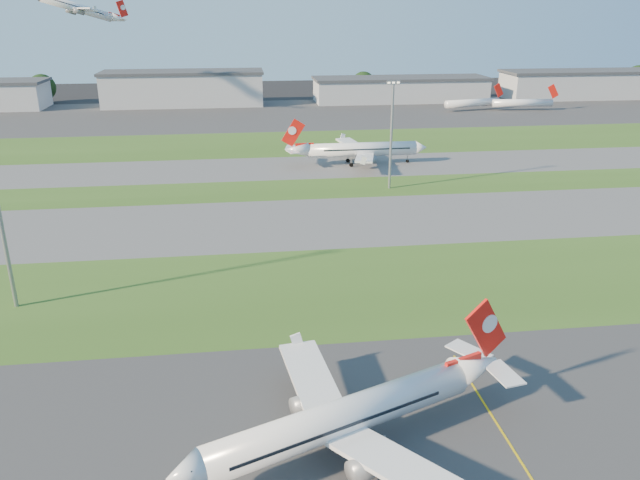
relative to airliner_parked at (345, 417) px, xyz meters
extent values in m
cube|color=#32521B|center=(11.85, 37.96, -3.94)|extent=(300.00, 34.00, 0.01)
cube|color=#515154|center=(11.85, 70.96, -3.94)|extent=(300.00, 32.00, 0.01)
cube|color=#32521B|center=(11.85, 95.96, -3.94)|extent=(300.00, 18.00, 0.01)
cube|color=#515154|center=(11.85, 117.96, -3.94)|extent=(300.00, 26.00, 0.01)
cube|color=#32521B|center=(11.85, 150.96, -3.94)|extent=(300.00, 40.00, 0.01)
cube|color=#333335|center=(11.85, 210.96, -3.94)|extent=(400.00, 80.00, 0.01)
cylinder|color=white|center=(-0.32, -0.13, 0.11)|extent=(28.19, 14.36, 3.67)
cube|color=red|center=(16.65, 6.82, 5.03)|extent=(5.92, 2.68, 7.30)
cube|color=white|center=(3.50, -6.91, -0.37)|extent=(12.06, 14.24, 1.49)
cube|color=white|center=(-2.35, 7.38, -0.37)|extent=(6.38, 14.95, 1.49)
cylinder|color=gray|center=(1.35, -5.50, -1.43)|extent=(4.59, 3.59, 2.22)
cylinder|color=gray|center=(-2.89, 4.87, -1.43)|extent=(4.59, 3.59, 2.22)
cylinder|color=white|center=(24.97, 119.43, 0.35)|extent=(30.69, 4.25, 3.88)
cube|color=red|center=(5.56, 119.19, 5.56)|extent=(6.63, 0.44, 7.73)
cube|color=white|center=(23.85, 127.59, -0.16)|extent=(8.33, 15.99, 1.58)
cube|color=white|center=(24.04, 111.24, -0.16)|extent=(8.00, 15.97, 1.58)
cylinder|color=gray|center=(25.41, 125.36, -1.29)|extent=(4.32, 2.40, 2.35)
cylinder|color=gray|center=(25.55, 113.51, -1.29)|extent=(4.32, 2.40, 2.35)
cylinder|color=white|center=(-68.15, 210.97, 37.61)|extent=(24.89, 15.79, 3.37)
cube|color=white|center=(-63.95, 205.19, 37.17)|extent=(11.96, 12.45, 1.37)
cube|color=white|center=(-70.80, 217.60, 37.17)|extent=(7.27, 13.86, 1.37)
cylinder|color=gray|center=(-66.05, 206.26, 36.19)|extent=(4.24, 3.58, 2.04)
cylinder|color=gray|center=(-71.02, 215.25, 36.19)|extent=(4.24, 3.58, 2.04)
cylinder|color=white|center=(90.66, 209.86, -0.74)|extent=(26.02, 9.23, 3.20)
cube|color=red|center=(103.29, 212.92, 4.06)|extent=(5.10, 1.51, 6.16)
cylinder|color=white|center=(112.02, 207.07, -0.74)|extent=(26.14, 4.65, 3.20)
cube|color=red|center=(125.00, 206.35, 4.06)|extent=(5.18, 0.59, 6.16)
cylinder|color=gray|center=(-43.15, 37.96, 8.56)|extent=(0.60, 0.60, 25.00)
cylinder|color=gray|center=(26.85, 93.96, 8.56)|extent=(0.60, 0.60, 25.00)
cube|color=gray|center=(26.85, 93.96, 21.46)|extent=(3.20, 0.50, 0.80)
cube|color=#FFF2CC|center=(26.85, 93.96, 21.46)|extent=(2.80, 0.70, 0.35)
cube|color=#A8ABB0|center=(-33.15, 240.96, 3.06)|extent=(70.00, 22.00, 14.00)
cube|color=#383A3F|center=(-33.15, 240.96, 10.66)|extent=(71.40, 23.00, 1.20)
cube|color=#A8ABB0|center=(66.85, 240.96, 1.06)|extent=(80.00, 22.00, 10.00)
cube|color=#383A3F|center=(66.85, 240.96, 6.66)|extent=(81.60, 23.00, 1.20)
cube|color=#A8ABB0|center=(166.85, 240.96, 2.06)|extent=(95.00, 22.00, 12.00)
cube|color=#383A3F|center=(166.85, 240.96, 8.66)|extent=(96.90, 23.00, 1.20)
cylinder|color=black|center=(-98.15, 255.96, -1.74)|extent=(1.00, 1.00, 4.40)
sphere|color=black|center=(-98.15, 255.96, 3.21)|extent=(12.10, 12.10, 12.10)
cylinder|color=black|center=(-8.15, 251.96, -2.14)|extent=(1.00, 1.00, 3.60)
sphere|color=black|center=(-8.15, 251.96, 1.91)|extent=(9.90, 9.90, 9.90)
cylinder|color=black|center=(51.85, 254.96, -1.84)|extent=(1.00, 1.00, 4.20)
sphere|color=black|center=(51.85, 254.96, 2.88)|extent=(11.55, 11.55, 11.55)
cylinder|color=black|center=(126.85, 252.96, -2.04)|extent=(1.00, 1.00, 3.80)
sphere|color=black|center=(126.85, 252.96, 2.23)|extent=(10.45, 10.45, 10.45)
cylinder|color=black|center=(196.85, 256.96, -1.64)|extent=(1.00, 1.00, 4.60)
sphere|color=black|center=(196.85, 256.96, 3.53)|extent=(12.65, 12.65, 12.65)
camera|label=1|loc=(-9.04, -50.56, 37.88)|focal=35.00mm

